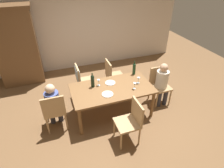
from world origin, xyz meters
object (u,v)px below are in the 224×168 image
(armoire_cabinet, at_px, (16,47))
(wine_glass_centre, at_px, (99,81))
(dinner_plate_host, at_px, (108,94))
(person_man_bearded, at_px, (53,103))
(wine_bottle_dark_red, at_px, (93,81))
(chair_far_left, at_px, (81,78))
(wine_glass_near_right, at_px, (139,79))
(wine_bottle_tall_green, at_px, (134,68))
(person_woman_host, at_px, (162,81))
(dinner_plate_guest_left, at_px, (110,83))
(chair_near, at_px, (131,119))
(handbag, at_px, (100,90))
(chair_far_right, at_px, (112,74))
(chair_right_end, at_px, (159,83))
(dining_table, at_px, (112,91))
(chair_left_end, at_px, (54,110))
(wine_glass_near_left, at_px, (135,85))

(armoire_cabinet, bearing_deg, wine_glass_centre, -49.41)
(armoire_cabinet, relative_size, dinner_plate_host, 8.99)
(person_man_bearded, relative_size, wine_bottle_dark_red, 3.19)
(chair_far_left, height_order, wine_glass_near_right, chair_far_left)
(wine_bottle_tall_green, distance_m, wine_glass_near_right, 0.41)
(person_woman_host, height_order, dinner_plate_guest_left, person_woman_host)
(dinner_plate_host, bearing_deg, chair_far_left, 108.57)
(chair_far_left, bearing_deg, wine_bottle_dark_red, 11.87)
(chair_far_left, bearing_deg, wine_bottle_tall_green, 68.95)
(chair_near, height_order, handbag, chair_near)
(dinner_plate_guest_left, bearing_deg, armoire_cabinet, 134.76)
(wine_glass_near_right, bearing_deg, chair_far_left, 142.83)
(chair_far_right, relative_size, wine_glass_centre, 6.17)
(chair_right_end, bearing_deg, chair_far_right, -39.00)
(person_man_bearded, bearing_deg, chair_far_left, 48.24)
(chair_near, relative_size, chair_far_left, 1.00)
(dining_table, xyz_separation_m, chair_right_end, (1.28, 0.09, -0.12))
(chair_right_end, bearing_deg, chair_left_end, 3.90)
(person_man_bearded, bearing_deg, wine_glass_near_left, -7.19)
(chair_far_right, xyz_separation_m, wine_bottle_tall_green, (0.39, -0.48, 0.35))
(wine_glass_centre, bearing_deg, chair_near, -72.42)
(wine_bottle_dark_red, distance_m, dinner_plate_guest_left, 0.44)
(wine_bottle_dark_red, bearing_deg, wine_glass_centre, 3.44)
(armoire_cabinet, distance_m, wine_glass_near_right, 3.47)
(chair_far_left, xyz_separation_m, person_man_bearded, (-0.75, -0.84, 0.04))
(chair_left_end, height_order, wine_bottle_tall_green, wine_bottle_tall_green)
(chair_near, bearing_deg, wine_glass_near_right, -32.61)
(armoire_cabinet, xyz_separation_m, wine_bottle_tall_green, (2.70, -1.85, -0.21))
(chair_far_left, bearing_deg, wine_glass_near_right, 52.83)
(chair_far_left, bearing_deg, dinner_plate_host, 18.57)
(chair_far_left, distance_m, wine_bottle_tall_green, 1.35)
(chair_far_left, bearing_deg, dining_table, 31.37)
(person_woman_host, distance_m, wine_glass_centre, 1.55)
(chair_right_end, xyz_separation_m, person_man_bearded, (-2.56, -0.06, 0.10))
(chair_left_end, xyz_separation_m, wine_bottle_tall_green, (1.98, 0.48, 0.35))
(chair_far_right, height_order, wine_glass_centre, chair_far_right)
(person_woman_host, relative_size, wine_glass_near_right, 7.40)
(person_woman_host, xyz_separation_m, handbag, (-1.33, 0.89, -0.53))
(wine_glass_near_left, bearing_deg, handbag, 115.58)
(chair_far_left, distance_m, wine_glass_near_right, 1.47)
(chair_near, height_order, wine_glass_near_right, chair_near)
(chair_right_end, bearing_deg, chair_far_left, -23.32)
(dinner_plate_host, bearing_deg, chair_left_end, 174.19)
(chair_far_right, height_order, wine_glass_near_right, chair_far_right)
(chair_near, bearing_deg, wine_glass_centre, 17.58)
(chair_near, distance_m, wine_bottle_tall_green, 1.44)
(chair_left_end, distance_m, wine_bottle_tall_green, 2.07)
(dining_table, relative_size, dinner_plate_host, 7.40)
(wine_bottle_tall_green, relative_size, wine_glass_near_right, 2.37)
(dinner_plate_host, bearing_deg, person_woman_host, 6.86)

